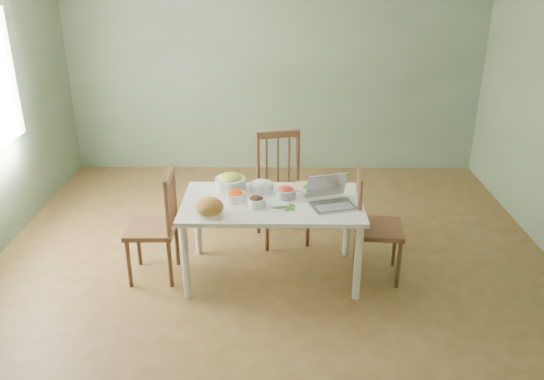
{
  "coord_description": "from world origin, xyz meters",
  "views": [
    {
      "loc": [
        0.05,
        -4.18,
        2.52
      ],
      "look_at": [
        -0.0,
        -0.09,
        0.78
      ],
      "focal_mm": 36.54,
      "sensor_mm": 36.0,
      "label": 1
    }
  ],
  "objects_px": {
    "bread_boule": "(210,207)",
    "bowl_squash": "(230,182)",
    "chair_far": "(283,190)",
    "chair_right": "(379,226)",
    "chair_left": "(151,226)",
    "dining_table": "(272,239)",
    "laptop": "(334,194)"
  },
  "relations": [
    {
      "from": "dining_table",
      "to": "chair_far",
      "type": "height_order",
      "value": "chair_far"
    },
    {
      "from": "bread_boule",
      "to": "chair_far",
      "type": "bearing_deg",
      "value": 57.88
    },
    {
      "from": "chair_left",
      "to": "laptop",
      "type": "xyz_separation_m",
      "value": [
        1.48,
        -0.08,
        0.33
      ]
    },
    {
      "from": "chair_far",
      "to": "laptop",
      "type": "xyz_separation_m",
      "value": [
        0.39,
        -0.74,
        0.29
      ]
    },
    {
      "from": "chair_right",
      "to": "bread_boule",
      "type": "relative_size",
      "value": 4.39
    },
    {
      "from": "dining_table",
      "to": "chair_left",
      "type": "bearing_deg",
      "value": -178.63
    },
    {
      "from": "chair_far",
      "to": "chair_right",
      "type": "distance_m",
      "value": 1.01
    },
    {
      "from": "chair_far",
      "to": "chair_left",
      "type": "bearing_deg",
      "value": -162.57
    },
    {
      "from": "chair_far",
      "to": "bread_boule",
      "type": "bearing_deg",
      "value": -135.99
    },
    {
      "from": "bread_boule",
      "to": "laptop",
      "type": "height_order",
      "value": "laptop"
    },
    {
      "from": "bread_boule",
      "to": "bowl_squash",
      "type": "height_order",
      "value": "bowl_squash"
    },
    {
      "from": "chair_far",
      "to": "bowl_squash",
      "type": "distance_m",
      "value": 0.66
    },
    {
      "from": "chair_right",
      "to": "bowl_squash",
      "type": "xyz_separation_m",
      "value": [
        -1.23,
        0.22,
        0.29
      ]
    },
    {
      "from": "bread_boule",
      "to": "bowl_squash",
      "type": "distance_m",
      "value": 0.5
    },
    {
      "from": "dining_table",
      "to": "chair_right",
      "type": "bearing_deg",
      "value": 0.2
    },
    {
      "from": "dining_table",
      "to": "chair_far",
      "type": "xyz_separation_m",
      "value": [
        0.09,
        0.64,
        0.17
      ]
    },
    {
      "from": "chair_left",
      "to": "bread_boule",
      "type": "distance_m",
      "value": 0.64
    },
    {
      "from": "bowl_squash",
      "to": "bread_boule",
      "type": "bearing_deg",
      "value": -103.58
    },
    {
      "from": "chair_far",
      "to": "laptop",
      "type": "distance_m",
      "value": 0.89
    },
    {
      "from": "chair_right",
      "to": "bowl_squash",
      "type": "relative_size",
      "value": 3.61
    },
    {
      "from": "chair_right",
      "to": "laptop",
      "type": "height_order",
      "value": "chair_right"
    },
    {
      "from": "dining_table",
      "to": "bread_boule",
      "type": "relative_size",
      "value": 6.89
    },
    {
      "from": "dining_table",
      "to": "chair_right",
      "type": "relative_size",
      "value": 1.57
    },
    {
      "from": "chair_far",
      "to": "chair_left",
      "type": "distance_m",
      "value": 1.28
    },
    {
      "from": "chair_far",
      "to": "laptop",
      "type": "bearing_deg",
      "value": -75.99
    },
    {
      "from": "dining_table",
      "to": "chair_right",
      "type": "height_order",
      "value": "chair_right"
    },
    {
      "from": "bread_boule",
      "to": "chair_right",
      "type": "bearing_deg",
      "value": 11.08
    },
    {
      "from": "chair_right",
      "to": "chair_far",
      "type": "bearing_deg",
      "value": 57.11
    },
    {
      "from": "chair_far",
      "to": "bowl_squash",
      "type": "bearing_deg",
      "value": -151.25
    },
    {
      "from": "bowl_squash",
      "to": "chair_left",
      "type": "bearing_deg",
      "value": -158.65
    },
    {
      "from": "chair_far",
      "to": "chair_right",
      "type": "height_order",
      "value": "chair_far"
    },
    {
      "from": "chair_right",
      "to": "laptop",
      "type": "xyz_separation_m",
      "value": [
        -0.4,
        -0.11,
        0.33
      ]
    }
  ]
}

